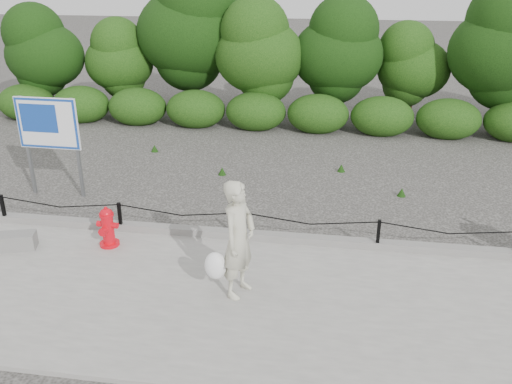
{
  "coord_description": "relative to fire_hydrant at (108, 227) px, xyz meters",
  "views": [
    {
      "loc": [
        1.63,
        -9.1,
        5.01
      ],
      "look_at": [
        0.19,
        0.2,
        1.0
      ],
      "focal_mm": 38.0,
      "sensor_mm": 36.0,
      "label": 1
    }
  ],
  "objects": [
    {
      "name": "fire_hydrant",
      "position": [
        0.0,
        0.0,
        0.0
      ],
      "size": [
        0.42,
        0.43,
        0.79
      ],
      "rotation": [
        0.0,
        0.0,
        -0.09
      ],
      "color": "red",
      "rests_on": "sidewalk"
    },
    {
      "name": "pedestrian",
      "position": [
        2.69,
        -1.18,
        0.56
      ],
      "size": [
        0.86,
        0.82,
        1.94
      ],
      "rotation": [
        0.0,
        0.0,
        1.22
      ],
      "color": "#BDBAA2",
      "rests_on": "sidewalk"
    },
    {
      "name": "chain_barrier",
      "position": [
        2.48,
        0.63,
        0.0
      ],
      "size": [
        10.06,
        0.06,
        0.6
      ],
      "color": "black",
      "rests_on": "sidewalk"
    },
    {
      "name": "concrete_block",
      "position": [
        -1.78,
        -0.42,
        -0.22
      ],
      "size": [
        1.01,
        0.6,
        0.31
      ],
      "primitive_type": "cube",
      "rotation": [
        0.0,
        0.0,
        0.29
      ],
      "color": "slate",
      "rests_on": "sidewalk"
    },
    {
      "name": "ground",
      "position": [
        2.48,
        0.63,
        -0.46
      ],
      "size": [
        90.0,
        90.0,
        0.0
      ],
      "primitive_type": "plane",
      "color": "#2D2B28",
      "rests_on": "ground"
    },
    {
      "name": "advertising_sign",
      "position": [
        -2.21,
        2.25,
        1.17
      ],
      "size": [
        1.44,
        0.14,
        2.31
      ],
      "rotation": [
        0.0,
        0.0,
        -0.02
      ],
      "color": "slate",
      "rests_on": "ground"
    },
    {
      "name": "treeline",
      "position": [
        2.93,
        9.59,
        2.06
      ],
      "size": [
        20.11,
        3.85,
        5.01
      ],
      "color": "black",
      "rests_on": "ground"
    },
    {
      "name": "curb",
      "position": [
        2.48,
        0.68,
        -0.31
      ],
      "size": [
        14.0,
        0.22,
        0.14
      ],
      "primitive_type": "cube",
      "color": "slate",
      "rests_on": "sidewalk"
    },
    {
      "name": "sidewalk",
      "position": [
        2.48,
        -1.37,
        -0.42
      ],
      "size": [
        14.0,
        4.0,
        0.08
      ],
      "primitive_type": "cube",
      "color": "gray",
      "rests_on": "ground"
    }
  ]
}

